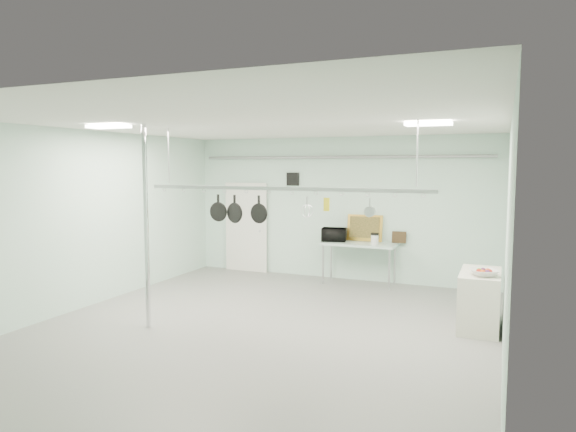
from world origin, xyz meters
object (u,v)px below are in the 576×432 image
at_px(prep_table, 359,246).
at_px(coffee_canister, 375,240).
at_px(side_cabinet, 480,300).
at_px(pot_rack, 280,187).
at_px(microwave, 334,235).
at_px(chrome_pole, 146,227).
at_px(skillet_right, 259,209).
at_px(fruit_bowl, 484,273).
at_px(skillet_left, 218,207).
at_px(skillet_mid, 235,209).

xyz_separation_m(prep_table, coffee_canister, (0.38, -0.16, 0.18)).
height_order(side_cabinet, pot_rack, pot_rack).
distance_m(pot_rack, microwave, 3.53).
height_order(chrome_pole, skillet_right, chrome_pole).
bearing_deg(chrome_pole, microwave, 67.70).
distance_m(chrome_pole, pot_rack, 2.19).
bearing_deg(coffee_canister, pot_rack, -103.88).
bearing_deg(pot_rack, chrome_pole, -154.65).
distance_m(chrome_pole, prep_table, 4.85).
height_order(fruit_bowl, skillet_left, skillet_left).
relative_size(prep_table, coffee_canister, 7.64).
xyz_separation_m(side_cabinet, skillet_right, (-3.33, -1.10, 1.42)).
bearing_deg(skillet_mid, pot_rack, 16.43).
distance_m(fruit_bowl, skillet_mid, 4.01).
bearing_deg(coffee_canister, chrome_pole, -123.51).
height_order(skillet_mid, skillet_right, same).
height_order(side_cabinet, skillet_left, skillet_left).
relative_size(prep_table, skillet_right, 3.69).
distance_m(microwave, skillet_right, 3.42).
xyz_separation_m(chrome_pole, pot_rack, (1.90, 0.90, 0.63)).
bearing_deg(skillet_left, pot_rack, 0.43).
bearing_deg(prep_table, skillet_mid, -110.29).
height_order(chrome_pole, side_cabinet, chrome_pole).
bearing_deg(prep_table, coffee_canister, -22.78).
bearing_deg(prep_table, side_cabinet, -40.79).
bearing_deg(pot_rack, fruit_bowl, 14.92).
distance_m(pot_rack, skillet_right, 0.52).
relative_size(chrome_pole, skillet_left, 7.40).
bearing_deg(pot_rack, skillet_right, 180.00).
distance_m(skillet_left, skillet_mid, 0.31).
bearing_deg(skillet_mid, fruit_bowl, 28.25).
bearing_deg(pot_rack, skillet_left, 180.00).
distance_m(prep_table, side_cabinet, 3.39).
relative_size(pot_rack, fruit_bowl, 11.74).
relative_size(fruit_bowl, skillet_mid, 0.88).
distance_m(prep_table, coffee_canister, 0.44).
bearing_deg(microwave, coffee_canister, 158.49).
bearing_deg(chrome_pole, skillet_left, 49.39).
xyz_separation_m(side_cabinet, skillet_left, (-4.08, -1.10, 1.42)).
relative_size(prep_table, skillet_left, 3.70).
xyz_separation_m(prep_table, skillet_mid, (-1.22, -3.30, 1.02)).
distance_m(coffee_canister, fruit_bowl, 3.23).
distance_m(microwave, coffee_canister, 0.96).
height_order(side_cabinet, skillet_mid, skillet_mid).
height_order(side_cabinet, microwave, microwave).
xyz_separation_m(microwave, skillet_right, (-0.21, -3.32, 0.82)).
distance_m(prep_table, microwave, 0.61).
height_order(coffee_canister, skillet_right, skillet_right).
height_order(side_cabinet, skillet_right, skillet_right).
height_order(chrome_pole, coffee_canister, chrome_pole).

